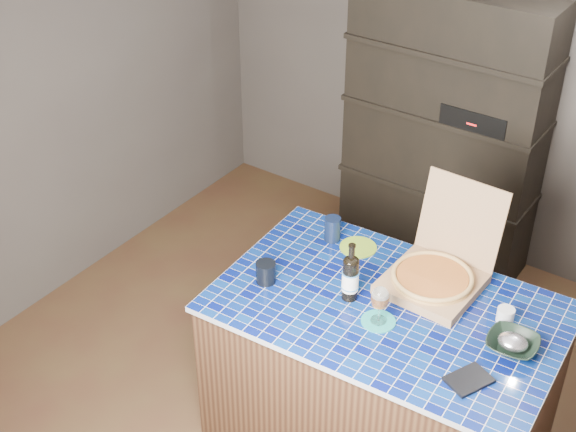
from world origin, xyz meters
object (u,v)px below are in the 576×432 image
Objects in this scene: kitchen_island at (382,373)px; bowl at (512,344)px; mead_bottle at (350,277)px; wine_glass at (380,299)px; pizza_box at (435,274)px; dvd_case at (469,380)px.

bowl reaches higher than kitchen_island.
mead_bottle is 1.61× the size of wine_glass.
mead_bottle reaches higher than kitchen_island.
pizza_box is 0.42m from mead_bottle.
kitchen_island is 0.57m from wine_glass.
wine_glass is 0.58m from bowl.
kitchen_island is 0.70m from dvd_case.
kitchen_island is 8.60× the size of wine_glass.
mead_bottle is 1.68× the size of dvd_case.
mead_bottle is at bearing -130.04° from pizza_box.
wine_glass reaches higher than dvd_case.
pizza_box is (0.10, 0.26, 0.49)m from kitchen_island.
dvd_case is at bearing -12.47° from wine_glass.
wine_glass is (-0.08, -0.38, 0.07)m from pizza_box.
bowl is (0.07, 0.28, 0.02)m from dvd_case.
dvd_case is (0.50, -0.23, 0.43)m from kitchen_island.
pizza_box reaches higher than mead_bottle.
dvd_case is 0.82× the size of bowl.
pizza_box is at bearing 155.99° from bowl.
bowl is at bearing 7.71° from mead_bottle.
kitchen_island is at bearing 16.32° from mead_bottle.
kitchen_island is 0.73m from bowl.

